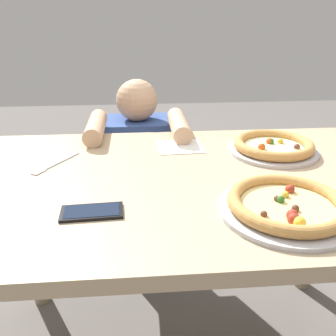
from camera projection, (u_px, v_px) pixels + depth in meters
The scene contains 7 objects.
dining_table at pixel (189, 208), 1.14m from camera, with size 1.36×0.87×0.75m.
pizza_near at pixel (287, 206), 0.89m from camera, with size 0.33×0.33×0.04m.
pizza_far at pixel (273, 147), 1.27m from camera, with size 0.30×0.30×0.04m.
paper_napkin at pixel (180, 147), 1.33m from camera, with size 0.16×0.14×0.00m, color white.
fork at pixel (54, 164), 1.18m from camera, with size 0.12×0.18×0.00m.
cell_phone at pixel (92, 212), 0.90m from camera, with size 0.15×0.08×0.01m.
diner_seated at pixel (140, 184), 1.79m from camera, with size 0.39×0.51×0.93m.
Camera 1 is at (-0.15, -0.99, 1.21)m, focal length 39.71 mm.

